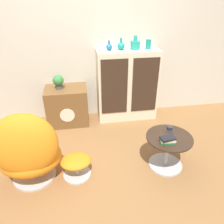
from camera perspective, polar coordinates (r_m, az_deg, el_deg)
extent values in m
plane|color=olive|center=(2.63, -1.85, -15.88)|extent=(12.00, 12.00, 0.00)
cube|color=beige|center=(3.38, -5.71, 19.61)|extent=(6.40, 0.06, 2.60)
cube|color=beige|center=(3.46, 3.94, 7.00)|extent=(0.93, 0.36, 1.11)
cube|color=#332319|center=(3.22, 0.64, 6.42)|extent=(0.39, 0.01, 0.84)
cube|color=#332319|center=(3.33, 8.61, 6.84)|extent=(0.39, 0.01, 0.84)
cube|color=brown|center=(3.46, -11.58, 1.65)|extent=(0.62, 0.44, 0.58)
cylinder|color=beige|center=(3.28, -11.58, -0.88)|extent=(0.22, 0.01, 0.22)
cylinder|color=#B7B7BC|center=(2.74, -19.47, -15.24)|extent=(0.47, 0.47, 0.02)
cylinder|color=#B7B7BC|center=(2.70, -19.68, -14.35)|extent=(0.06, 0.06, 0.09)
ellipsoid|color=orange|center=(2.57, -20.44, -11.06)|extent=(0.67, 0.57, 0.31)
ellipsoid|color=orange|center=(2.33, -21.96, -8.05)|extent=(0.67, 0.42, 0.70)
cylinder|color=#B7B7BC|center=(2.64, -9.08, -15.68)|extent=(0.31, 0.31, 0.02)
cylinder|color=#B7B7BC|center=(2.59, -9.22, -14.42)|extent=(0.04, 0.04, 0.14)
ellipsoid|color=orange|center=(2.51, -9.43, -12.52)|extent=(0.34, 0.29, 0.09)
cylinder|color=#B7B7BC|center=(2.80, 13.71, -13.13)|extent=(0.40, 0.40, 0.02)
cylinder|color=#B7B7BC|center=(2.67, 14.22, -9.96)|extent=(0.04, 0.04, 0.38)
cylinder|color=#332319|center=(2.56, 14.76, -6.50)|extent=(0.52, 0.52, 0.02)
ellipsoid|color=#196699|center=(3.23, -0.76, 16.56)|extent=(0.09, 0.09, 0.09)
cylinder|color=#196699|center=(3.21, -0.77, 17.71)|extent=(0.03, 0.03, 0.06)
ellipsoid|color=teal|center=(3.25, 2.36, 16.81)|extent=(0.10, 0.10, 0.10)
cylinder|color=teal|center=(3.24, 2.39, 18.20)|extent=(0.03, 0.03, 0.06)
cylinder|color=teal|center=(3.30, 6.08, 16.99)|extent=(0.14, 0.14, 0.12)
cylinder|color=teal|center=(3.28, 6.17, 18.63)|extent=(0.05, 0.05, 0.07)
cylinder|color=teal|center=(3.35, 9.48, 17.09)|extent=(0.07, 0.07, 0.13)
cylinder|color=#4C4C51|center=(3.33, -13.68, 6.44)|extent=(0.09, 0.09, 0.06)
sphere|color=#387A3D|center=(3.29, -13.88, 8.02)|extent=(0.16, 0.16, 0.16)
cylinder|color=#2D2D33|center=(2.67, 14.81, -4.51)|extent=(0.11, 0.11, 0.01)
cylinder|color=#2D2D33|center=(2.66, 14.87, -4.11)|extent=(0.07, 0.07, 0.05)
cube|color=#237038|center=(2.46, 14.23, -7.50)|extent=(0.17, 0.11, 0.02)
cube|color=beige|center=(2.45, 14.37, -7.10)|extent=(0.16, 0.10, 0.02)
cube|color=black|center=(2.43, 14.37, -6.68)|extent=(0.17, 0.11, 0.02)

